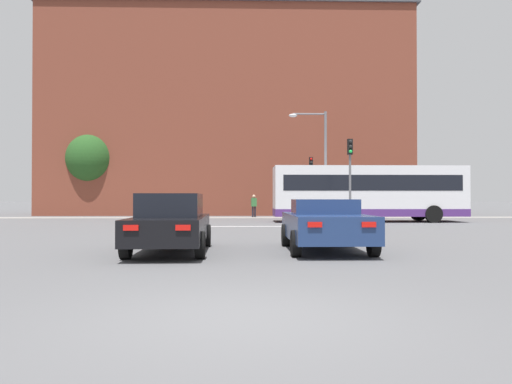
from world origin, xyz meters
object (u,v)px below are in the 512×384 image
traffic_light_far_right (311,177)px  pedestrian_walking_east (351,203)px  traffic_light_near_right (350,168)px  street_lamp_junction (319,153)px  car_roadster_right (325,225)px  pedestrian_waiting (254,204)px  bus_crossing_lead (368,192)px  car_saloon_left (171,223)px  pedestrian_walking_west (293,205)px

traffic_light_far_right → pedestrian_walking_east: 3.70m
traffic_light_near_right → street_lamp_junction: size_ratio=0.66×
car_roadster_right → pedestrian_waiting: (-1.33, 23.90, 0.28)m
bus_crossing_lead → traffic_light_far_right: 6.85m
traffic_light_near_right → pedestrian_walking_east: bearing=77.3°
car_saloon_left → traffic_light_far_right: bearing=72.2°
street_lamp_junction → pedestrian_waiting: street_lamp_junction is taller
car_roadster_right → pedestrian_walking_east: (5.84, 23.35, 0.35)m
car_roadster_right → pedestrian_walking_west: size_ratio=2.72×
car_saloon_left → pedestrian_walking_east: size_ratio=2.73×
traffic_light_far_right → pedestrian_walking_west: traffic_light_far_right is taller
car_saloon_left → street_lamp_junction: bearing=68.1°
pedestrian_waiting → traffic_light_near_right: bearing=103.7°
street_lamp_junction → pedestrian_waiting: bearing=118.5°
traffic_light_near_right → pedestrian_walking_west: bearing=98.7°
bus_crossing_lead → traffic_light_near_right: bearing=-25.4°
traffic_light_near_right → pedestrian_walking_west: traffic_light_near_right is taller
pedestrian_waiting → car_saloon_left: bearing=75.7°
pedestrian_waiting → pedestrian_walking_east: bearing=167.8°
traffic_light_near_right → pedestrian_walking_east: size_ratio=2.50×
traffic_light_near_right → pedestrian_walking_west: size_ratio=2.74×
bus_crossing_lead → pedestrian_walking_west: size_ratio=6.92×
pedestrian_walking_east → car_saloon_left: bearing=48.9°
traffic_light_near_right → traffic_light_far_right: bearing=93.1°
traffic_light_far_right → pedestrian_waiting: traffic_light_far_right is taller
bus_crossing_lead → pedestrian_walking_west: 8.17m
bus_crossing_lead → pedestrian_walking_west: bearing=-152.8°
car_saloon_left → pedestrian_walking_west: size_ratio=2.99×
car_saloon_left → bus_crossing_lead: size_ratio=0.43×
traffic_light_near_right → traffic_light_far_right: traffic_light_near_right is taller
street_lamp_junction → pedestrian_walking_west: bearing=97.6°
car_roadster_right → bus_crossing_lead: 17.15m
bus_crossing_lead → pedestrian_waiting: (-6.62, 7.62, -0.80)m
car_roadster_right → pedestrian_waiting: bearing=93.1°
street_lamp_junction → car_saloon_left: bearing=-110.8°
car_saloon_left → traffic_light_far_right: traffic_light_far_right is taller
car_roadster_right → bus_crossing_lead: size_ratio=0.39×
car_roadster_right → pedestrian_waiting: 23.94m
pedestrian_walking_west → car_roadster_right: bearing=82.4°
car_saloon_left → street_lamp_junction: size_ratio=0.73×
traffic_light_far_right → pedestrian_walking_west: bearing=141.0°
pedestrian_walking_west → pedestrian_walking_east: bearing=174.2°
car_roadster_right → traffic_light_far_right: bearing=83.0°
traffic_light_far_right → street_lamp_junction: 5.74m
car_roadster_right → traffic_light_far_right: 22.82m
pedestrian_waiting → pedestrian_walking_west: (2.91, -0.40, -0.03)m
traffic_light_near_right → car_roadster_right: bearing=-105.3°
bus_crossing_lead → traffic_light_near_right: (-1.97, -4.15, 1.20)m
pedestrian_waiting → pedestrian_walking_east: 7.20m
car_roadster_right → traffic_light_near_right: bearing=74.6°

